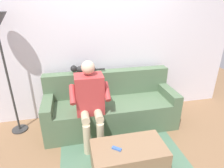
{
  "coord_description": "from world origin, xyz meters",
  "views": [
    {
      "loc": [
        0.55,
        2.49,
        1.89
      ],
      "look_at": [
        0.0,
        -0.03,
        0.77
      ],
      "focal_mm": 30.29,
      "sensor_mm": 36.0,
      "label": 1
    }
  ],
  "objects_px": {
    "coffee_table": "(128,159)",
    "remote_blue": "(117,149)",
    "person_solo_seated": "(90,99)",
    "cat_on_backrest": "(84,69)",
    "couch": "(111,107)"
  },
  "relations": [
    {
      "from": "coffee_table",
      "to": "remote_blue",
      "type": "distance_m",
      "value": 0.25
    },
    {
      "from": "remote_blue",
      "to": "person_solo_seated",
      "type": "bearing_deg",
      "value": -34.67
    },
    {
      "from": "coffee_table",
      "to": "cat_on_backrest",
      "type": "bearing_deg",
      "value": -72.89
    },
    {
      "from": "person_solo_seated",
      "to": "remote_blue",
      "type": "distance_m",
      "value": 0.78
    },
    {
      "from": "couch",
      "to": "coffee_table",
      "type": "xyz_separation_m",
      "value": [
        0.0,
        1.01,
        -0.12
      ]
    },
    {
      "from": "person_solo_seated",
      "to": "remote_blue",
      "type": "height_order",
      "value": "person_solo_seated"
    },
    {
      "from": "couch",
      "to": "person_solo_seated",
      "type": "distance_m",
      "value": 0.61
    },
    {
      "from": "person_solo_seated",
      "to": "cat_on_backrest",
      "type": "height_order",
      "value": "person_solo_seated"
    },
    {
      "from": "coffee_table",
      "to": "cat_on_backrest",
      "type": "relative_size",
      "value": 1.58
    },
    {
      "from": "coffee_table",
      "to": "remote_blue",
      "type": "height_order",
      "value": "remote_blue"
    },
    {
      "from": "remote_blue",
      "to": "cat_on_backrest",
      "type": "bearing_deg",
      "value": -40.92
    },
    {
      "from": "couch",
      "to": "cat_on_backrest",
      "type": "distance_m",
      "value": 0.76
    },
    {
      "from": "coffee_table",
      "to": "remote_blue",
      "type": "bearing_deg",
      "value": 4.36
    },
    {
      "from": "coffee_table",
      "to": "cat_on_backrest",
      "type": "height_order",
      "value": "cat_on_backrest"
    },
    {
      "from": "couch",
      "to": "coffee_table",
      "type": "height_order",
      "value": "couch"
    }
  ]
}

